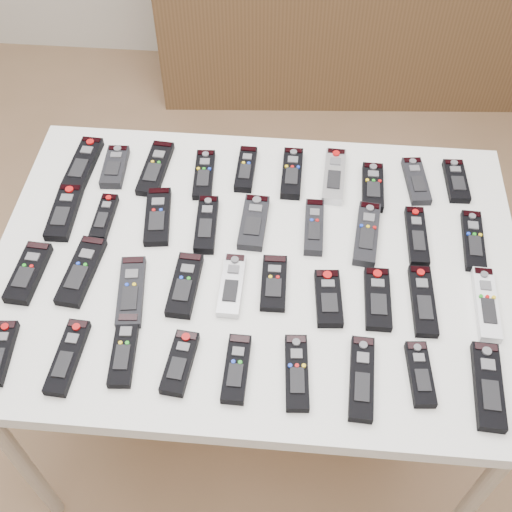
# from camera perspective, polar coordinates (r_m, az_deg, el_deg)

# --- Properties ---
(ground) EXTENTS (4.00, 4.00, 0.00)m
(ground) POSITION_cam_1_polar(r_m,az_deg,el_deg) (2.18, -2.16, -13.65)
(ground) COLOR #816142
(ground) RESTS_ON ground
(table) EXTENTS (1.25, 0.88, 0.78)m
(table) POSITION_cam_1_polar(r_m,az_deg,el_deg) (1.56, 0.00, -1.78)
(table) COLOR white
(table) RESTS_ON ground
(sideboard) EXTENTS (1.85, 0.51, 0.91)m
(sideboard) POSITION_cam_1_polar(r_m,az_deg,el_deg) (3.10, 9.61, 21.41)
(sideboard) COLOR #4C341E
(sideboard) RESTS_ON ground
(remote_0) EXTENTS (0.07, 0.20, 0.02)m
(remote_0) POSITION_cam_1_polar(r_m,az_deg,el_deg) (1.78, -15.14, 7.84)
(remote_0) COLOR black
(remote_0) RESTS_ON table
(remote_1) EXTENTS (0.06, 0.15, 0.02)m
(remote_1) POSITION_cam_1_polar(r_m,az_deg,el_deg) (1.76, -12.43, 7.74)
(remote_1) COLOR black
(remote_1) RESTS_ON table
(remote_2) EXTENTS (0.07, 0.20, 0.02)m
(remote_2) POSITION_cam_1_polar(r_m,az_deg,el_deg) (1.74, -8.93, 7.71)
(remote_2) COLOR black
(remote_2) RESTS_ON table
(remote_3) EXTENTS (0.06, 0.17, 0.02)m
(remote_3) POSITION_cam_1_polar(r_m,az_deg,el_deg) (1.71, -4.65, 7.23)
(remote_3) COLOR black
(remote_3) RESTS_ON table
(remote_4) EXTENTS (0.05, 0.16, 0.02)m
(remote_4) POSITION_cam_1_polar(r_m,az_deg,el_deg) (1.71, -0.91, 7.73)
(remote_4) COLOR black
(remote_4) RESTS_ON table
(remote_5) EXTENTS (0.05, 0.17, 0.02)m
(remote_5) POSITION_cam_1_polar(r_m,az_deg,el_deg) (1.70, 3.21, 7.36)
(remote_5) COLOR black
(remote_5) RESTS_ON table
(remote_6) EXTENTS (0.06, 0.19, 0.02)m
(remote_6) POSITION_cam_1_polar(r_m,az_deg,el_deg) (1.70, 6.95, 7.07)
(remote_6) COLOR #B7B7BC
(remote_6) RESTS_ON table
(remote_7) EXTENTS (0.06, 0.16, 0.02)m
(remote_7) POSITION_cam_1_polar(r_m,az_deg,el_deg) (1.69, 10.33, 6.06)
(remote_7) COLOR black
(remote_7) RESTS_ON table
(remote_8) EXTENTS (0.07, 0.16, 0.02)m
(remote_8) POSITION_cam_1_polar(r_m,az_deg,el_deg) (1.73, 14.05, 6.49)
(remote_8) COLOR black
(remote_8) RESTS_ON table
(remote_9) EXTENTS (0.06, 0.15, 0.02)m
(remote_9) POSITION_cam_1_polar(r_m,az_deg,el_deg) (1.76, 17.37, 6.39)
(remote_9) COLOR black
(remote_9) RESTS_ON table
(remote_10) EXTENTS (0.06, 0.18, 0.02)m
(remote_10) POSITION_cam_1_polar(r_m,az_deg,el_deg) (1.67, -16.69, 3.73)
(remote_10) COLOR black
(remote_10) RESTS_ON table
(remote_11) EXTENTS (0.04, 0.14, 0.02)m
(remote_11) POSITION_cam_1_polar(r_m,az_deg,el_deg) (1.64, -13.34, 3.37)
(remote_11) COLOR black
(remote_11) RESTS_ON table
(remote_12) EXTENTS (0.08, 0.19, 0.02)m
(remote_12) POSITION_cam_1_polar(r_m,az_deg,el_deg) (1.61, -8.73, 3.50)
(remote_12) COLOR black
(remote_12) RESTS_ON table
(remote_13) EXTENTS (0.06, 0.18, 0.02)m
(remote_13) POSITION_cam_1_polar(r_m,az_deg,el_deg) (1.58, -4.44, 2.82)
(remote_13) COLOR black
(remote_13) RESTS_ON table
(remote_14) EXTENTS (0.07, 0.17, 0.02)m
(remote_14) POSITION_cam_1_polar(r_m,az_deg,el_deg) (1.58, -0.21, 3.01)
(remote_14) COLOR black
(remote_14) RESTS_ON table
(remote_15) EXTENTS (0.05, 0.17, 0.02)m
(remote_15) POSITION_cam_1_polar(r_m,az_deg,el_deg) (1.58, 5.17, 2.58)
(remote_15) COLOR black
(remote_15) RESTS_ON table
(remote_16) EXTENTS (0.07, 0.19, 0.02)m
(remote_16) POSITION_cam_1_polar(r_m,az_deg,el_deg) (1.58, 9.82, 1.97)
(remote_16) COLOR black
(remote_16) RESTS_ON table
(remote_17) EXTENTS (0.05, 0.18, 0.02)m
(remote_17) POSITION_cam_1_polar(r_m,az_deg,el_deg) (1.60, 14.10, 1.73)
(remote_17) COLOR black
(remote_17) RESTS_ON table
(remote_18) EXTENTS (0.06, 0.18, 0.02)m
(remote_18) POSITION_cam_1_polar(r_m,az_deg,el_deg) (1.63, 18.75, 1.31)
(remote_18) COLOR black
(remote_18) RESTS_ON table
(remote_19) EXTENTS (0.07, 0.17, 0.02)m
(remote_19) POSITION_cam_1_polar(r_m,az_deg,el_deg) (1.57, -19.58, -1.41)
(remote_19) COLOR black
(remote_19) RESTS_ON table
(remote_20) EXTENTS (0.08, 0.20, 0.02)m
(remote_20) POSITION_cam_1_polar(r_m,az_deg,el_deg) (1.54, -15.25, -1.30)
(remote_20) COLOR black
(remote_20) RESTS_ON table
(remote_21) EXTENTS (0.08, 0.19, 0.02)m
(remote_21) POSITION_cam_1_polar(r_m,az_deg,el_deg) (1.48, -11.04, -3.11)
(remote_21) COLOR black
(remote_21) RESTS_ON table
(remote_22) EXTENTS (0.06, 0.17, 0.02)m
(remote_22) POSITION_cam_1_polar(r_m,az_deg,el_deg) (1.47, -6.35, -2.58)
(remote_22) COLOR black
(remote_22) RESTS_ON table
(remote_23) EXTENTS (0.05, 0.17, 0.02)m
(remote_23) POSITION_cam_1_polar(r_m,az_deg,el_deg) (1.46, -2.17, -2.59)
(remote_23) COLOR #B7B7BC
(remote_23) RESTS_ON table
(remote_24) EXTENTS (0.06, 0.15, 0.02)m
(remote_24) POSITION_cam_1_polar(r_m,az_deg,el_deg) (1.47, 1.59, -2.41)
(remote_24) COLOR black
(remote_24) RESTS_ON table
(remote_25) EXTENTS (0.07, 0.15, 0.02)m
(remote_25) POSITION_cam_1_polar(r_m,az_deg,el_deg) (1.45, 6.46, -3.76)
(remote_25) COLOR black
(remote_25) RESTS_ON table
(remote_26) EXTENTS (0.06, 0.16, 0.02)m
(remote_26) POSITION_cam_1_polar(r_m,az_deg,el_deg) (1.47, 10.76, -3.76)
(remote_26) COLOR black
(remote_26) RESTS_ON table
(remote_27) EXTENTS (0.05, 0.19, 0.02)m
(remote_27) POSITION_cam_1_polar(r_m,az_deg,el_deg) (1.49, 14.61, -3.87)
(remote_27) COLOR black
(remote_27) RESTS_ON table
(remote_28) EXTENTS (0.05, 0.19, 0.02)m
(remote_28) POSITION_cam_1_polar(r_m,az_deg,el_deg) (1.52, 19.78, -4.01)
(remote_28) COLOR silver
(remote_28) RESTS_ON table
(remote_29) EXTENTS (0.06, 0.15, 0.02)m
(remote_29) POSITION_cam_1_polar(r_m,az_deg,el_deg) (1.47, -21.80, -8.00)
(remote_29) COLOR black
(remote_29) RESTS_ON table
(remote_30) EXTENTS (0.06, 0.18, 0.02)m
(remote_30) POSITION_cam_1_polar(r_m,az_deg,el_deg) (1.42, -16.40, -8.60)
(remote_30) COLOR black
(remote_30) RESTS_ON table
(remote_31) EXTENTS (0.06, 0.18, 0.02)m
(remote_31) POSITION_cam_1_polar(r_m,az_deg,el_deg) (1.40, -11.64, -8.15)
(remote_31) COLOR black
(remote_31) RESTS_ON table
(remote_32) EXTENTS (0.06, 0.15, 0.02)m
(remote_32) POSITION_cam_1_polar(r_m,az_deg,el_deg) (1.36, -6.79, -9.41)
(remote_32) COLOR black
(remote_32) RESTS_ON table
(remote_33) EXTENTS (0.05, 0.15, 0.02)m
(remote_33) POSITION_cam_1_polar(r_m,az_deg,el_deg) (1.35, -1.76, -9.98)
(remote_33) COLOR black
(remote_33) RESTS_ON table
(remote_34) EXTENTS (0.06, 0.17, 0.02)m
(remote_34) POSITION_cam_1_polar(r_m,az_deg,el_deg) (1.35, 3.64, -10.29)
(remote_34) COLOR black
(remote_34) RESTS_ON table
(remote_35) EXTENTS (0.06, 0.19, 0.02)m
(remote_35) POSITION_cam_1_polar(r_m,az_deg,el_deg) (1.35, 9.37, -10.68)
(remote_35) COLOR black
(remote_35) RESTS_ON table
(remote_36) EXTENTS (0.06, 0.15, 0.02)m
(remote_36) POSITION_cam_1_polar(r_m,az_deg,el_deg) (1.38, 14.39, -10.13)
(remote_36) COLOR black
(remote_36) RESTS_ON table
(remote_37) EXTENTS (0.06, 0.20, 0.02)m
(remote_37) POSITION_cam_1_polar(r_m,az_deg,el_deg) (1.41, 19.94, -10.80)
(remote_37) COLOR black
(remote_37) RESTS_ON table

